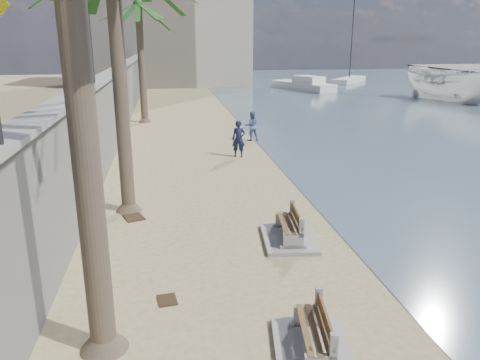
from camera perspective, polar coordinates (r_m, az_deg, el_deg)
seawall at (r=26.24m, az=-14.84°, el=8.83°), size 0.45×70.00×3.50m
wall_cap at (r=26.07m, az=-15.14°, el=12.74°), size 0.80×70.00×0.12m
end_building at (r=57.92m, az=-8.79°, el=18.45°), size 18.00×12.00×14.00m
bench_near at (r=8.38m, az=8.93°, el=-18.31°), size 1.54×2.05×0.79m
bench_far at (r=12.46m, az=5.98°, el=-5.85°), size 1.51×2.07×0.82m
palm_back at (r=30.65m, az=-12.31°, el=20.03°), size 5.00×5.00×8.06m
person_a at (r=21.08m, az=-0.16°, el=5.34°), size 0.77×0.61×1.90m
person_b at (r=24.65m, az=1.44°, el=6.79°), size 0.83×0.64×1.72m
boat_cruiser at (r=44.38m, az=24.43°, el=10.81°), size 4.45×4.51×4.08m
yacht_near at (r=53.42m, az=23.56°, el=10.28°), size 8.69×8.81×1.50m
yacht_far at (r=50.73m, az=7.59°, el=11.23°), size 5.36×8.41×1.50m
sailboat_west at (r=60.59m, az=13.18°, el=11.81°), size 6.31×7.11×11.26m
debris_c at (r=14.41m, az=-12.80°, el=-4.46°), size 0.73×0.81×0.03m
debris_d at (r=9.99m, az=-8.86°, el=-14.25°), size 0.43×0.51×0.03m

